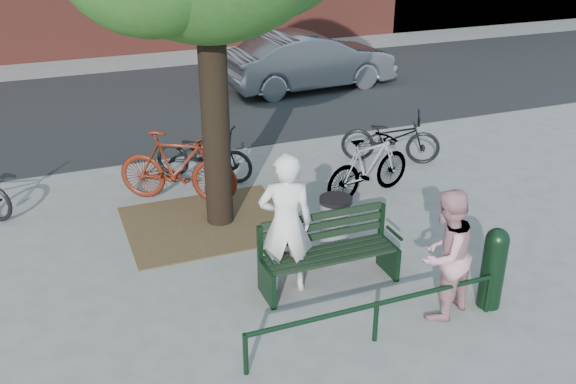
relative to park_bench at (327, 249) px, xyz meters
name	(u,v)px	position (x,y,z in m)	size (l,w,h in m)	color
ground	(329,285)	(0.00, -0.08, -0.48)	(90.00, 90.00, 0.00)	gray
dirt_pit	(208,223)	(-1.00, 2.12, -0.47)	(2.40, 2.00, 0.02)	brown
road	(180,102)	(0.00, 8.42, -0.47)	(40.00, 7.00, 0.01)	black
park_bench	(327,249)	(0.00, 0.00, 0.00)	(1.74, 0.54, 0.97)	black
guard_railing	(376,310)	(0.00, -1.28, -0.08)	(3.06, 0.06, 0.51)	black
person_left	(286,224)	(-0.53, 0.07, 0.43)	(0.66, 0.43, 1.81)	silver
person_right	(445,255)	(0.95, -1.10, 0.32)	(0.77, 0.60, 1.59)	#C6888F
bollard	(494,265)	(1.60, -1.18, 0.08)	(0.28, 0.28, 1.04)	black
litter_bin	(335,228)	(0.35, 0.52, -0.02)	(0.44, 0.44, 0.90)	gray
bicycle_b	(178,167)	(-1.20, 3.08, 0.11)	(0.55, 1.95, 1.17)	#52180B
bicycle_c	(204,154)	(-0.61, 3.76, -0.02)	(0.61, 1.76, 0.93)	black
bicycle_d	(369,167)	(1.71, 2.13, 0.03)	(0.48, 1.71, 1.03)	gray
bicycle_e	(391,138)	(2.78, 3.29, -0.01)	(0.63, 1.80, 0.94)	black
parked_car	(310,61)	(3.36, 8.39, 0.24)	(1.51, 4.34, 1.43)	gray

